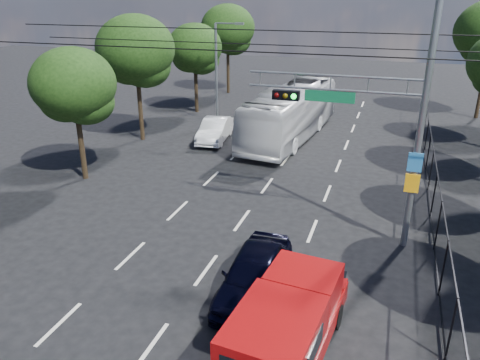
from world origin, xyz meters
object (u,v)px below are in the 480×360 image
at_px(signal_mast, 386,108).
at_px(white_van, 215,130).
at_px(white_bus, 291,113).
at_px(red_pickup, 288,323).
at_px(navy_hatchback, 255,274).

height_order(signal_mast, white_van, signal_mast).
bearing_deg(white_bus, red_pickup, -71.70).
bearing_deg(white_van, red_pickup, -70.47).
distance_m(navy_hatchback, white_bus, 17.47).
bearing_deg(white_van, navy_hatchback, -71.72).
xyz_separation_m(navy_hatchback, white_bus, (-2.74, 17.23, 0.91)).
bearing_deg(white_van, white_bus, 18.97).
bearing_deg(navy_hatchback, signal_mast, 54.47).
relative_size(signal_mast, red_pickup, 1.68).
xyz_separation_m(signal_mast, red_pickup, (-1.68, -7.18, -4.15)).
distance_m(navy_hatchback, white_van, 16.66).
bearing_deg(signal_mast, white_van, 135.74).
bearing_deg(red_pickup, signal_mast, 76.82).
xyz_separation_m(navy_hatchback, white_van, (-7.19, 15.03, -0.05)).
xyz_separation_m(signal_mast, white_bus, (-6.02, 12.41, -3.56)).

